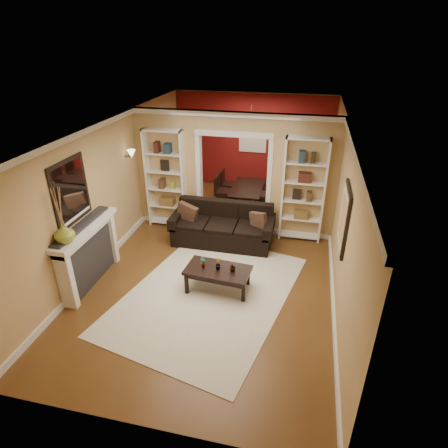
% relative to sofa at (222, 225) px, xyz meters
% --- Properties ---
extents(floor, '(8.00, 8.00, 0.00)m').
position_rel_sofa_xyz_m(floor, '(0.09, -0.45, -0.43)').
color(floor, brown).
rests_on(floor, ground).
extents(ceiling, '(8.00, 8.00, 0.00)m').
position_rel_sofa_xyz_m(ceiling, '(0.09, -0.45, 2.27)').
color(ceiling, white).
rests_on(ceiling, ground).
extents(wall_back, '(8.00, 0.00, 8.00)m').
position_rel_sofa_xyz_m(wall_back, '(0.09, 3.55, 0.92)').
color(wall_back, tan).
rests_on(wall_back, ground).
extents(wall_front, '(8.00, 0.00, 8.00)m').
position_rel_sofa_xyz_m(wall_front, '(0.09, -4.45, 0.92)').
color(wall_front, tan).
rests_on(wall_front, ground).
extents(wall_left, '(0.00, 8.00, 8.00)m').
position_rel_sofa_xyz_m(wall_left, '(-2.16, -0.45, 0.92)').
color(wall_left, tan).
rests_on(wall_left, ground).
extents(wall_right, '(0.00, 8.00, 8.00)m').
position_rel_sofa_xyz_m(wall_right, '(2.34, -0.45, 0.92)').
color(wall_right, tan).
rests_on(wall_right, ground).
extents(partition_wall, '(4.50, 0.15, 2.70)m').
position_rel_sofa_xyz_m(partition_wall, '(0.09, 0.75, 0.92)').
color(partition_wall, tan).
rests_on(partition_wall, floor).
extents(red_back_panel, '(4.44, 0.04, 2.64)m').
position_rel_sofa_xyz_m(red_back_panel, '(0.09, 3.52, 0.89)').
color(red_back_panel, maroon).
rests_on(red_back_panel, floor).
extents(dining_window, '(0.78, 0.03, 0.98)m').
position_rel_sofa_xyz_m(dining_window, '(0.09, 3.48, 1.12)').
color(dining_window, '#8CA5CC').
rests_on(dining_window, wall_back).
extents(area_rug, '(3.36, 4.14, 0.01)m').
position_rel_sofa_xyz_m(area_rug, '(0.16, -1.83, -0.43)').
color(area_rug, beige).
rests_on(area_rug, floor).
extents(sofa, '(2.21, 0.95, 0.86)m').
position_rel_sofa_xyz_m(sofa, '(0.00, 0.00, 0.00)').
color(sofa, black).
rests_on(sofa, floor).
extents(pillow_left, '(0.47, 0.25, 0.45)m').
position_rel_sofa_xyz_m(pillow_left, '(-0.78, -0.02, 0.22)').
color(pillow_left, brown).
rests_on(pillow_left, sofa).
extents(pillow_right, '(0.39, 0.28, 0.38)m').
position_rel_sofa_xyz_m(pillow_right, '(0.78, -0.02, 0.18)').
color(pillow_right, brown).
rests_on(pillow_right, sofa).
extents(coffee_table, '(1.19, 0.72, 0.43)m').
position_rel_sofa_xyz_m(coffee_table, '(0.30, -1.66, -0.22)').
color(coffee_table, black).
rests_on(coffee_table, floor).
extents(plant_left, '(0.12, 0.13, 0.21)m').
position_rel_sofa_xyz_m(plant_left, '(0.03, -1.66, 0.11)').
color(plant_left, '#336626').
rests_on(plant_left, coffee_table).
extents(plant_center, '(0.12, 0.13, 0.21)m').
position_rel_sofa_xyz_m(plant_center, '(0.30, -1.66, 0.10)').
color(plant_center, '#336626').
rests_on(plant_center, coffee_table).
extents(plant_right, '(0.11, 0.11, 0.19)m').
position_rel_sofa_xyz_m(plant_right, '(0.56, -1.66, 0.10)').
color(plant_right, '#336626').
rests_on(plant_right, coffee_table).
extents(bookshelf_left, '(0.90, 0.30, 2.30)m').
position_rel_sofa_xyz_m(bookshelf_left, '(-1.46, 0.58, 0.72)').
color(bookshelf_left, white).
rests_on(bookshelf_left, floor).
extents(bookshelf_right, '(0.90, 0.30, 2.30)m').
position_rel_sofa_xyz_m(bookshelf_right, '(1.64, 0.58, 0.72)').
color(bookshelf_right, white).
rests_on(bookshelf_right, floor).
extents(fireplace, '(0.32, 1.70, 1.16)m').
position_rel_sofa_xyz_m(fireplace, '(-2.00, -1.95, 0.15)').
color(fireplace, white).
rests_on(fireplace, floor).
extents(vase, '(0.39, 0.39, 0.33)m').
position_rel_sofa_xyz_m(vase, '(-2.00, -2.50, 0.90)').
color(vase, '#919F33').
rests_on(vase, fireplace).
extents(mirror, '(0.03, 0.95, 1.10)m').
position_rel_sofa_xyz_m(mirror, '(-2.14, -1.95, 1.37)').
color(mirror, silver).
rests_on(mirror, wall_left).
extents(wall_sconce, '(0.18, 0.18, 0.22)m').
position_rel_sofa_xyz_m(wall_sconce, '(-2.06, 0.10, 1.40)').
color(wall_sconce, '#FFE0A5').
rests_on(wall_sconce, wall_left).
extents(framed_art, '(0.04, 0.85, 1.05)m').
position_rel_sofa_xyz_m(framed_art, '(2.30, -1.45, 1.12)').
color(framed_art, black).
rests_on(framed_art, wall_right).
extents(dining_table, '(1.45, 0.81, 0.51)m').
position_rel_sofa_xyz_m(dining_table, '(0.23, 2.11, -0.18)').
color(dining_table, black).
rests_on(dining_table, floor).
extents(dining_chair_nw, '(0.56, 0.56, 0.90)m').
position_rel_sofa_xyz_m(dining_chair_nw, '(-0.32, 1.81, 0.02)').
color(dining_chair_nw, black).
rests_on(dining_chair_nw, floor).
extents(dining_chair_ne, '(0.57, 0.57, 0.91)m').
position_rel_sofa_xyz_m(dining_chair_ne, '(0.78, 1.81, 0.02)').
color(dining_chair_ne, black).
rests_on(dining_chair_ne, floor).
extents(dining_chair_sw, '(0.49, 0.49, 0.85)m').
position_rel_sofa_xyz_m(dining_chair_sw, '(-0.32, 2.41, -0.01)').
color(dining_chair_sw, black).
rests_on(dining_chair_sw, floor).
extents(dining_chair_se, '(0.52, 0.52, 0.83)m').
position_rel_sofa_xyz_m(dining_chair_se, '(0.78, 2.41, -0.02)').
color(dining_chair_se, black).
rests_on(dining_chair_se, floor).
extents(chandelier, '(0.50, 0.50, 0.30)m').
position_rel_sofa_xyz_m(chandelier, '(0.09, 2.25, 1.59)').
color(chandelier, '#3A2E1A').
rests_on(chandelier, ceiling).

